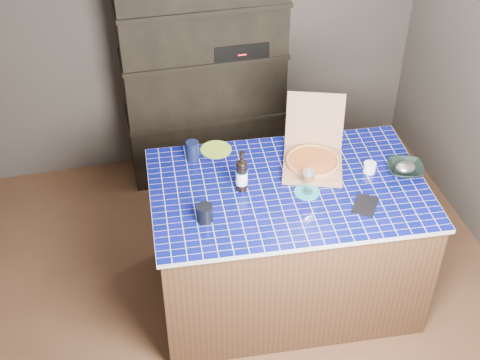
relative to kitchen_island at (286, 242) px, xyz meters
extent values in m
plane|color=brown|center=(-0.24, -0.06, -0.45)|extent=(3.50, 3.50, 0.00)
plane|color=#44413B|center=(-0.24, 1.69, 0.80)|extent=(3.50, 0.00, 3.50)
cube|color=black|center=(-0.24, 1.47, 0.45)|extent=(1.20, 0.40, 1.80)
cube|color=black|center=(0.01, 1.42, 0.68)|extent=(0.40, 0.32, 0.12)
cube|color=#482E1C|center=(0.00, 0.00, -0.02)|extent=(1.65, 1.09, 0.87)
cube|color=#050C53|center=(0.00, 0.00, 0.43)|extent=(1.69, 1.13, 0.03)
cube|color=#A27153|center=(0.19, 0.14, 0.47)|extent=(0.45, 0.45, 0.04)
cube|color=#A27153|center=(0.26, 0.34, 0.66)|extent=(0.36, 0.19, 0.35)
cylinder|color=#B27A4A|center=(0.19, 0.14, 0.49)|extent=(0.33, 0.33, 0.01)
cylinder|color=maroon|center=(0.19, 0.14, 0.50)|extent=(0.29, 0.29, 0.01)
torus|color=#B27A4A|center=(0.19, 0.14, 0.51)|extent=(0.33, 0.33, 0.02)
cylinder|color=black|center=(-0.28, 0.04, 0.54)|extent=(0.07, 0.07, 0.19)
ellipsoid|color=black|center=(-0.28, 0.04, 0.63)|extent=(0.07, 0.07, 0.04)
cylinder|color=black|center=(-0.28, 0.04, 0.68)|extent=(0.02, 0.02, 0.08)
cylinder|color=white|center=(-0.28, 0.04, 0.53)|extent=(0.07, 0.07, 0.08)
cylinder|color=#3C99CC|center=(-0.28, 0.04, 0.50)|extent=(0.07, 0.07, 0.01)
cylinder|color=#3C99CC|center=(-0.28, 0.04, 0.58)|extent=(0.07, 0.07, 0.01)
cylinder|color=teal|center=(0.09, -0.08, 0.45)|extent=(0.15, 0.15, 0.01)
cylinder|color=white|center=(0.09, -0.08, 0.46)|extent=(0.07, 0.07, 0.00)
cylinder|color=white|center=(0.09, -0.08, 0.49)|extent=(0.01, 0.01, 0.07)
ellipsoid|color=white|center=(0.09, -0.08, 0.57)|extent=(0.08, 0.08, 0.10)
cylinder|color=orange|center=(0.09, -0.08, 0.56)|extent=(0.06, 0.06, 0.05)
cylinder|color=white|center=(0.09, -0.08, 0.59)|extent=(0.07, 0.07, 0.02)
cylinder|color=black|center=(-0.54, -0.18, 0.50)|extent=(0.09, 0.09, 0.10)
cube|color=black|center=(0.37, -0.27, 0.45)|extent=(0.20, 0.21, 0.01)
imported|color=black|center=(0.72, -0.03, 0.47)|extent=(0.27, 0.27, 0.05)
ellipsoid|color=silver|center=(0.72, -0.03, 0.49)|extent=(0.13, 0.10, 0.06)
cylinder|color=white|center=(0.51, 0.03, 0.48)|extent=(0.07, 0.07, 0.06)
cylinder|color=black|center=(-0.50, 0.40, 0.51)|extent=(0.08, 0.08, 0.13)
cylinder|color=#96C92B|center=(-0.34, 0.46, 0.45)|extent=(0.20, 0.20, 0.01)
camera|label=1|loc=(-0.98, -2.91, 2.92)|focal=50.00mm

